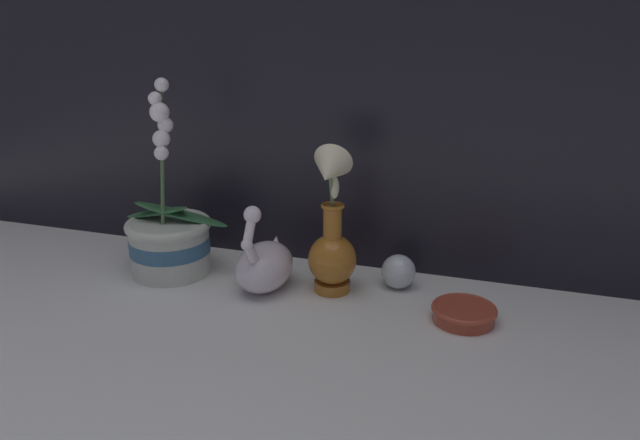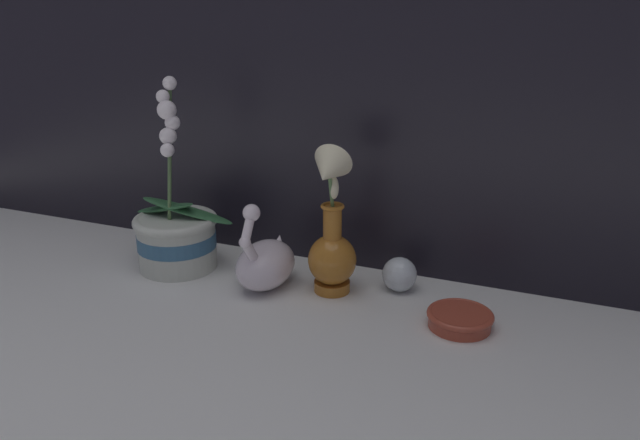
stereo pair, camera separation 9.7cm
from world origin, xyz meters
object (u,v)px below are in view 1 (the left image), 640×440
swan_figurine (265,263)px  glass_sphere (398,272)px  blue_vase (332,239)px  orchid_potted_plant (170,237)px  amber_dish (464,312)px

swan_figurine → glass_sphere: size_ratio=2.74×
swan_figurine → blue_vase: 0.15m
blue_vase → orchid_potted_plant: bearing=-178.3°
glass_sphere → amber_dish: (0.14, -0.10, -0.02)m
orchid_potted_plant → blue_vase: orchid_potted_plant is taller
swan_figurine → blue_vase: size_ratio=0.63×
orchid_potted_plant → swan_figurine: size_ratio=2.14×
orchid_potted_plant → amber_dish: orchid_potted_plant is taller
orchid_potted_plant → blue_vase: 0.36m
amber_dish → blue_vase: bearing=170.4°
amber_dish → swan_figurine: bearing=177.0°
swan_figurine → amber_dish: 0.40m
orchid_potted_plant → glass_sphere: bearing=8.3°
swan_figurine → glass_sphere: swan_figurine is taller
orchid_potted_plant → glass_sphere: size_ratio=5.87×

